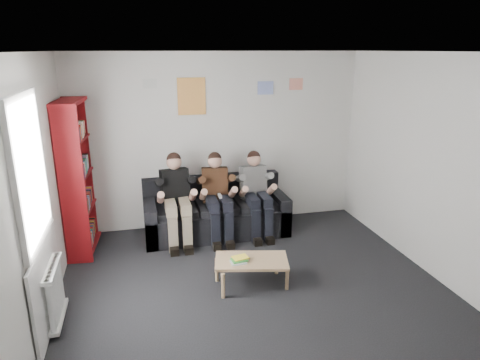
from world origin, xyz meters
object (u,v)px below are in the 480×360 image
at_px(sofa, 215,214).
at_px(person_right, 257,194).
at_px(coffee_table, 251,263).
at_px(person_middle, 218,197).
at_px(bookshelf, 77,178).
at_px(person_left, 177,200).

xyz_separation_m(sofa, person_right, (0.60, -0.20, 0.34)).
height_order(coffee_table, person_middle, person_middle).
distance_m(bookshelf, person_right, 2.56).
relative_size(sofa, person_middle, 1.68).
bearing_deg(person_middle, sofa, 97.07).
bearing_deg(person_right, bookshelf, 172.09).
relative_size(coffee_table, person_left, 0.65).
bearing_deg(bookshelf, person_right, 3.31).
bearing_deg(bookshelf, person_middle, 2.71).
relative_size(coffee_table, person_right, 0.67).
xyz_separation_m(sofa, coffee_table, (0.12, -1.65, 0.00)).
xyz_separation_m(person_left, person_middle, (0.60, 0.00, -0.01)).
bearing_deg(bookshelf, person_left, 1.55).
xyz_separation_m(bookshelf, person_right, (2.52, -0.08, -0.41)).
distance_m(bookshelf, person_left, 1.39).
xyz_separation_m(coffee_table, person_right, (0.47, 1.46, 0.33)).
height_order(person_left, person_middle, person_left).
height_order(bookshelf, person_left, bookshelf).
xyz_separation_m(bookshelf, person_left, (1.32, -0.08, -0.40)).
distance_m(coffee_table, person_middle, 1.50).
relative_size(bookshelf, person_left, 1.61).
bearing_deg(person_middle, coffee_table, -78.03).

